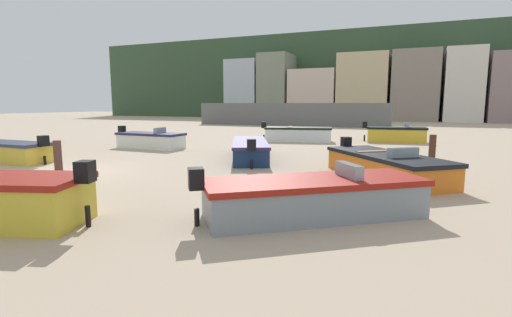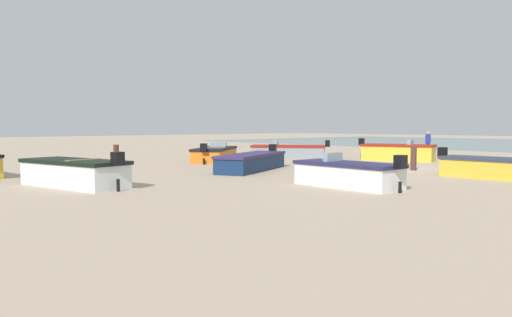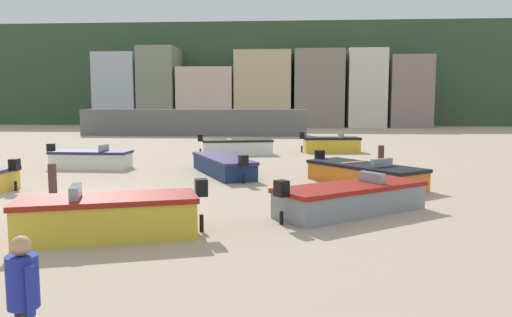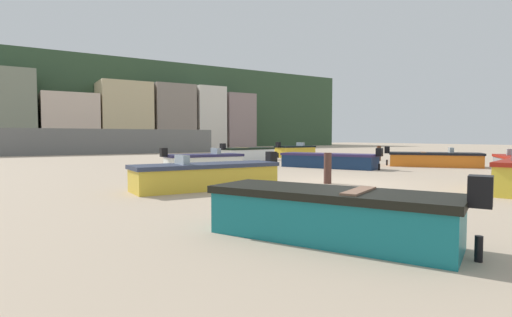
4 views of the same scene
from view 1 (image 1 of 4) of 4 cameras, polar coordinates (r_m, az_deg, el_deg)
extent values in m
plane|color=tan|center=(14.29, -26.42, -1.92)|extent=(160.00, 160.00, 0.00)
cube|color=#344E33|center=(76.05, 14.86, 11.21)|extent=(90.00, 32.00, 13.34)
cube|color=slate|center=(41.11, 5.14, 6.61)|extent=(20.50, 2.40, 2.39)
cube|color=#B1BDC8|center=(61.60, -1.41, 10.26)|extent=(5.18, 6.05, 9.07)
cube|color=gray|center=(60.11, 3.28, 10.64)|extent=(4.47, 6.90, 9.78)
cube|color=beige|center=(57.66, 8.72, 9.40)|extent=(6.76, 5.47, 7.23)
cube|color=#D0BB8C|center=(56.62, 15.81, 10.20)|extent=(6.77, 5.93, 9.19)
cube|color=gray|center=(56.36, 22.74, 9.94)|extent=(5.89, 6.30, 9.28)
cube|color=silver|center=(56.60, 28.54, 9.59)|extent=(4.48, 6.27, 9.30)
cube|color=gray|center=(57.29, 33.64, 8.79)|extent=(4.88, 6.26, 8.52)
cube|color=gold|center=(18.51, -33.71, 0.72)|extent=(4.46, 1.28, 0.67)
cube|color=#2E364C|center=(18.47, -33.81, 1.94)|extent=(4.56, 1.37, 0.12)
cube|color=black|center=(16.49, -29.25, 2.32)|extent=(0.28, 0.32, 0.40)
cylinder|color=black|center=(16.57, -29.07, -0.23)|extent=(0.10, 0.10, 0.34)
cube|color=white|center=(20.69, -15.47, 2.47)|extent=(3.54, 1.39, 0.68)
cube|color=#25234B|center=(20.66, -15.51, 3.57)|extent=(3.64, 1.47, 0.12)
cube|color=black|center=(21.93, -19.44, 4.13)|extent=(0.29, 0.33, 0.40)
cylinder|color=black|center=(21.99, -19.35, 2.17)|extent=(0.10, 0.10, 0.34)
cube|color=#8C9EA8|center=(20.26, -14.19, 4.10)|extent=(0.22, 0.78, 0.28)
cube|color=white|center=(23.68, 6.35, 3.49)|extent=(4.16, 2.24, 0.76)
cube|color=black|center=(23.64, 6.36, 4.55)|extent=(4.27, 2.34, 0.12)
cube|color=black|center=(23.86, 1.18, 5.06)|extent=(0.34, 0.37, 0.40)
cylinder|color=black|center=(23.92, 1.18, 3.13)|extent=(0.12, 0.12, 0.38)
cube|color=olive|center=(23.68, 5.17, 4.69)|extent=(0.50, 1.21, 0.08)
cube|color=black|center=(7.71, -24.23, -1.80)|extent=(0.36, 0.39, 0.40)
cylinder|color=black|center=(7.89, -23.86, -7.91)|extent=(0.13, 0.13, 0.41)
cube|color=navy|center=(16.05, -0.93, 1.10)|extent=(3.27, 5.02, 0.64)
cube|color=#312656|center=(16.01, -0.94, 2.45)|extent=(3.39, 5.14, 0.12)
cube|color=black|center=(13.37, -0.68, 2.08)|extent=(0.41, 0.39, 0.40)
cylinder|color=black|center=(13.46, -0.68, -0.95)|extent=(0.13, 0.13, 0.32)
cube|color=gray|center=(7.90, 8.65, -6.26)|extent=(4.38, 3.83, 0.67)
cube|color=maroon|center=(7.81, 8.71, -3.44)|extent=(4.51, 3.95, 0.12)
cube|color=black|center=(7.19, -8.98, -3.00)|extent=(0.42, 0.42, 0.40)
cylinder|color=black|center=(7.36, -8.85, -8.70)|extent=(0.14, 0.14, 0.34)
cube|color=#8C9EA8|center=(8.11, 13.75, -1.72)|extent=(0.69, 0.82, 0.28)
cube|color=gold|center=(24.62, 20.22, 3.24)|extent=(3.43, 1.66, 0.78)
cube|color=black|center=(24.59, 20.27, 4.29)|extent=(3.54, 1.75, 0.12)
cube|color=black|center=(24.51, 16.00, 4.89)|extent=(0.32, 0.35, 0.40)
cylinder|color=black|center=(24.57, 15.93, 2.97)|extent=(0.11, 0.11, 0.39)
cube|color=#8C9EA8|center=(24.62, 21.64, 4.69)|extent=(0.29, 0.79, 0.28)
cube|color=orange|center=(12.49, 18.82, -1.35)|extent=(4.10, 4.55, 0.64)
cube|color=black|center=(12.44, 18.90, 0.39)|extent=(4.22, 4.68, 0.12)
cube|color=black|center=(14.49, 13.34, 2.37)|extent=(0.42, 0.42, 0.40)
cylinder|color=black|center=(14.58, 13.25, -0.45)|extent=(0.14, 0.14, 0.32)
cube|color=#8C9EA8|center=(11.77, 21.17, 0.84)|extent=(0.86, 0.75, 0.28)
cube|color=#996C4D|center=(12.90, 17.45, 0.94)|extent=(1.19, 1.03, 0.08)
cylinder|color=#4B2F29|center=(14.63, -27.55, 0.33)|extent=(0.26, 0.26, 1.07)
cylinder|color=#462819|center=(17.62, 24.91, 1.60)|extent=(0.28, 0.28, 1.02)
camera|label=2|loc=(36.36, -14.90, 7.40)|focal=33.74mm
camera|label=3|loc=(7.25, -128.90, 0.85)|focal=35.26mm
camera|label=4|loc=(20.48, -70.36, 0.79)|focal=27.96mm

